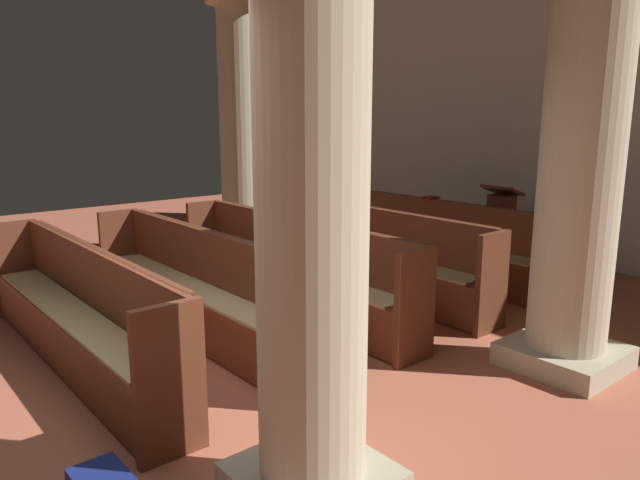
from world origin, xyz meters
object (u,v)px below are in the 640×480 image
object	(u,v)px
pew_row_4	(76,307)
pillar_far_side	(241,118)
hymn_book	(431,198)
pew_row_2	(289,264)
lectern	(500,231)
pew_row_3	(196,283)
pillar_aisle_rear	(311,124)
pew_row_0	(425,237)
pew_row_1	(364,249)
pillar_aisle_side	(585,121)

from	to	relation	value
pew_row_4	pillar_far_side	size ratio (longest dim) A/B	0.92
pew_row_4	pillar_far_side	world-z (taller)	pillar_far_side
hymn_book	pew_row_2	bearing A→B (deg)	-87.79
pillar_far_side	lectern	world-z (taller)	pillar_far_side
pew_row_3	pillar_aisle_rear	size ratio (longest dim) A/B	0.92
pew_row_0	pew_row_4	size ratio (longest dim) A/B	1.00
pew_row_4	pew_row_1	bearing A→B (deg)	90.00
pew_row_1	pillar_aisle_rear	size ratio (longest dim) A/B	0.92
pew_row_2	pillar_aisle_side	xyz separation A→B (m)	(2.54, 0.86, 1.46)
pillar_far_side	pew_row_1	bearing A→B (deg)	0.29
pillar_far_side	hymn_book	bearing A→B (deg)	27.84
pew_row_4	pillar_far_side	bearing A→B (deg)	127.91
pew_row_0	pew_row_1	world-z (taller)	same
pillar_far_side	lectern	distance (m)	3.90
pew_row_0	hymn_book	distance (m)	0.51
pew_row_4	hymn_book	size ratio (longest dim) A/B	18.01
pew_row_2	lectern	bearing A→B (deg)	85.58
pillar_far_side	pew_row_0	bearing A→B (deg)	23.51
pew_row_4	pew_row_2	bearing A→B (deg)	90.00
pew_row_2	pew_row_3	world-z (taller)	same
pew_row_4	lectern	xyz separation A→B (m)	(0.26, 5.52, -0.05)
pillar_aisle_side	lectern	size ratio (longest dim) A/B	3.48
pew_row_4	pillar_aisle_rear	xyz separation A→B (m)	(2.54, 0.36, 1.46)
pew_row_4	pew_row_0	bearing A→B (deg)	90.00
pew_row_2	pew_row_4	size ratio (longest dim) A/B	1.00
pew_row_1	hymn_book	xyz separation A→B (m)	(-0.09, 1.25, 0.47)
pew_row_0	hymn_book	xyz separation A→B (m)	(-0.09, 0.18, 0.47)
pew_row_2	pillar_far_side	distance (m)	3.07
pew_row_4	hymn_book	bearing A→B (deg)	91.15
pillar_aisle_side	pew_row_3	bearing A→B (deg)	-142.81
pew_row_4	pillar_aisle_side	xyz separation A→B (m)	(2.54, 2.99, 1.46)
pew_row_1	pew_row_2	distance (m)	1.07
pew_row_0	pew_row_3	world-z (taller)	same
pew_row_3	pew_row_0	bearing A→B (deg)	90.00
lectern	hymn_book	xyz separation A→B (m)	(-0.35, -1.06, 0.52)
pillar_aisle_side	hymn_book	xyz separation A→B (m)	(-2.63, 1.47, -0.99)
lectern	pillar_aisle_side	bearing A→B (deg)	-47.95
pew_row_4	lectern	bearing A→B (deg)	87.29
lectern	pillar_far_side	bearing A→B (deg)	-139.78
pew_row_2	pillar_far_side	xyz separation A→B (m)	(-2.49, 1.06, 1.46)
pew_row_4	lectern	world-z (taller)	lectern
pew_row_2	lectern	distance (m)	3.39
pillar_aisle_side	hymn_book	size ratio (longest dim) A/B	19.50
lectern	pillar_aisle_rear	bearing A→B (deg)	-66.18
pillar_aisle_rear	lectern	bearing A→B (deg)	113.82
pew_row_2	pew_row_4	world-z (taller)	same
pew_row_1	pew_row_3	size ratio (longest dim) A/B	1.00
pew_row_4	pillar_aisle_rear	size ratio (longest dim) A/B	0.92
pew_row_1	pew_row_0	bearing A→B (deg)	90.00
pew_row_2	pillar_far_side	world-z (taller)	pillar_far_side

